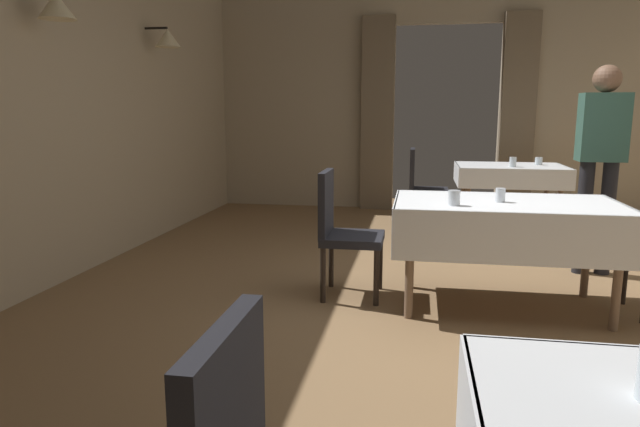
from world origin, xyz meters
name	(u,v)px	position (x,y,z in m)	size (l,w,h in m)	color
ground	(465,312)	(0.00, 0.00, 0.00)	(10.08, 10.08, 0.00)	olive
wall_left	(27,90)	(-3.20, 0.00, 1.51)	(0.49, 8.40, 3.00)	tan
wall_back	(446,99)	(0.00, 4.18, 1.52)	(6.40, 0.27, 3.00)	tan
dining_table_mid	(506,216)	(0.25, 0.16, 0.65)	(1.51, 0.90, 0.75)	#7A604C
dining_table_far	(510,174)	(0.69, 2.87, 0.65)	(1.20, 0.88, 0.75)	#7A604C
chair_mid_left	(342,227)	(-0.89, 0.22, 0.52)	(0.44, 0.44, 0.93)	black
chair_far_left	(422,184)	(-0.30, 2.83, 0.52)	(0.45, 0.44, 0.93)	black
glass_mid_a	(500,195)	(0.20, 0.12, 0.80)	(0.07, 0.07, 0.09)	silver
glass_mid_b	(454,198)	(-0.11, -0.07, 0.80)	(0.08, 0.08, 0.10)	silver
glass_far_a	(539,161)	(1.01, 2.97, 0.79)	(0.08, 0.08, 0.09)	silver
glass_far_b	(513,162)	(0.68, 2.68, 0.80)	(0.07, 0.07, 0.11)	silver
person_waiter_by_doorway	(601,152)	(1.12, 1.15, 1.02)	(0.36, 0.23, 1.72)	black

